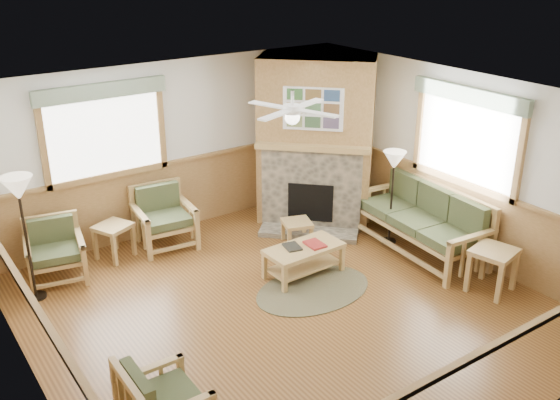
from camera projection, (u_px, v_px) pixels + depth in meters
floor at (286, 307)px, 7.96m from camera, size 6.00×6.00×0.01m
ceiling at (286, 99)px, 6.92m from camera, size 6.00×6.00×0.01m
wall_back at (175, 147)px, 9.71m from camera, size 6.00×0.02×2.70m
wall_front at (495, 329)px, 5.16m from camera, size 6.00×0.02×2.70m
wall_left at (26, 283)px, 5.86m from camera, size 0.02×6.00×2.70m
wall_right at (455, 163)px, 9.02m from camera, size 0.02×6.00×2.70m
wainscot at (286, 269)px, 7.75m from camera, size 6.00×6.00×1.10m
fireplace at (316, 140)px, 10.07m from camera, size 3.11×3.11×2.70m
window_back at (99, 81)px, 8.65m from camera, size 1.90×0.16×1.50m
window_right at (474, 85)px, 8.40m from camera, size 0.16×1.90×1.50m
ceiling_fan at (292, 94)px, 7.32m from camera, size 1.59×1.59×0.36m
sofa at (420, 221)px, 9.23m from camera, size 2.20×1.05×0.98m
armchair_back_left at (55, 252)px, 8.48m from camera, size 0.88×0.88×0.83m
armchair_back_right at (164, 218)px, 9.41m from camera, size 0.90×0.90×0.92m
armchair_left at (164, 400)px, 5.75m from camera, size 0.73×0.73×0.81m
coffee_table at (304, 261)px, 8.66m from camera, size 1.10×0.57×0.44m
end_table_chairs at (114, 241)px, 9.12m from camera, size 0.61×0.60×0.52m
end_table_sofa at (492, 270)px, 8.23m from camera, size 0.64×0.63×0.61m
footstool at (297, 232)px, 9.59m from camera, size 0.53×0.53×0.36m
braided_rug at (313, 290)px, 8.35m from camera, size 2.03×2.03×0.01m
floor_lamp_left at (26, 239)px, 7.85m from camera, size 0.52×0.52×1.70m
floor_lamp_right at (392, 198)px, 9.41m from camera, size 0.43×0.43×1.48m
book_red at (315, 243)px, 8.60m from camera, size 0.24×0.31×0.03m
book_dark at (292, 246)px, 8.54m from camera, size 0.25×0.31×0.03m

